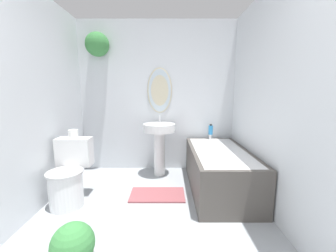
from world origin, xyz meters
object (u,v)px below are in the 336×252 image
at_px(pedestal_sink, 159,139).
at_px(bathtub, 218,169).
at_px(shampoo_bottle, 210,130).
at_px(toilet_paper_roll, 72,134).
at_px(toilet, 68,176).

bearing_deg(pedestal_sink, bathtub, -31.34).
xyz_separation_m(shampoo_bottle, toilet_paper_roll, (-1.83, -0.80, 0.10)).
relative_size(bathtub, shampoo_bottle, 8.74).
bearing_deg(pedestal_sink, toilet, -140.77).
height_order(toilet, shampoo_bottle, shampoo_bottle).
xyz_separation_m(pedestal_sink, bathtub, (0.81, -0.49, -0.30)).
height_order(pedestal_sink, toilet_paper_roll, pedestal_sink).
relative_size(toilet, bathtub, 0.51).
bearing_deg(shampoo_bottle, pedestal_sink, -169.26).
height_order(bathtub, toilet_paper_roll, toilet_paper_roll).
bearing_deg(shampoo_bottle, bathtub, -90.71).
relative_size(bathtub, toilet_paper_roll, 13.21).
xyz_separation_m(pedestal_sink, toilet_paper_roll, (-1.02, -0.64, 0.21)).
distance_m(bathtub, shampoo_bottle, 0.77).
distance_m(toilet, toilet_paper_roll, 0.50).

